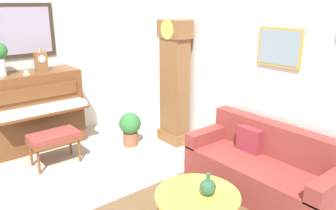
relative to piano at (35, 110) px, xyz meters
name	(u,v)px	position (x,y,z in m)	size (l,w,h in m)	color
wall_left	(7,60)	(-0.37, -0.22, 0.79)	(0.13, 4.90, 2.80)	silver
wall_back	(235,66)	(2.25, 2.17, 0.78)	(5.30, 0.13, 2.80)	silver
piano	(35,110)	(0.00, 0.00, 0.00)	(0.87, 1.44, 1.24)	brown
piano_bench	(54,138)	(0.81, -0.02, -0.22)	(0.42, 0.70, 0.48)	brown
grandfather_clock	(175,86)	(1.26, 1.88, 0.34)	(0.52, 0.34, 2.03)	brown
couch	(263,168)	(3.18, 1.70, -0.31)	(1.90, 0.80, 0.84)	maroon
coffee_table	(198,197)	(3.19, 0.55, -0.25)	(0.88, 0.88, 0.41)	gold
mantel_clock	(41,60)	(0.00, 0.18, 0.78)	(0.13, 0.18, 0.38)	brown
teacup	(26,73)	(0.14, -0.09, 0.64)	(0.12, 0.12, 0.06)	beige
green_jug	(208,187)	(3.26, 0.62, -0.13)	(0.17, 0.17, 0.24)	#234C33
potted_plant	(130,127)	(0.93, 1.20, -0.30)	(0.36, 0.36, 0.56)	#935138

